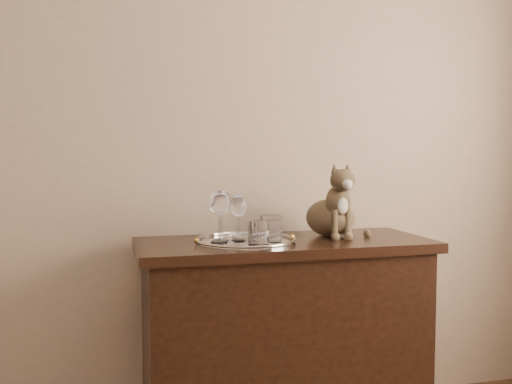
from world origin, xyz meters
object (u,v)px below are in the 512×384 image
at_px(tumbler_a, 272,231).
at_px(tumbler_c, 271,227).
at_px(cat, 330,199).
at_px(sideboard, 284,342).
at_px(wine_glass_b, 239,216).
at_px(wine_glass_a, 221,215).
at_px(tray, 246,242).
at_px(wine_glass_c, 219,217).
at_px(tumbler_b, 259,233).
at_px(wine_glass_d, 239,218).

distance_m(tumbler_a, tumbler_c, 0.05).
bearing_deg(tumbler_a, tumbler_c, 77.93).
height_order(tumbler_c, cat, cat).
xyz_separation_m(tumbler_a, tumbler_c, (0.01, 0.05, 0.01)).
height_order(sideboard, cat, cat).
bearing_deg(wine_glass_b, wine_glass_a, -142.78).
distance_m(sideboard, tumbler_a, 0.49).
bearing_deg(sideboard, wine_glass_b, 159.08).
xyz_separation_m(tray, wine_glass_c, (-0.11, -0.01, 0.11)).
bearing_deg(tumbler_b, wine_glass_d, 112.33).
height_order(tumbler_b, cat, cat).
bearing_deg(tumbler_c, cat, 16.84).
bearing_deg(wine_glass_c, tumbler_c, 5.20).
distance_m(wine_glass_b, tumbler_c, 0.15).
bearing_deg(wine_glass_b, tumbler_b, -81.43).
relative_size(wine_glass_b, tumbler_c, 1.77).
relative_size(wine_glass_a, wine_glass_d, 1.11).
bearing_deg(cat, wine_glass_b, 178.14).
bearing_deg(wine_glass_d, tray, -30.98).
distance_m(wine_glass_a, tumbler_b, 0.19).
distance_m(sideboard, wine_glass_c, 0.61).
bearing_deg(wine_glass_c, cat, 11.98).
relative_size(tumbler_a, tumbler_b, 0.95).
bearing_deg(wine_glass_d, tumbler_b, -67.67).
xyz_separation_m(wine_glass_c, tumbler_b, (0.13, -0.09, -0.06)).
distance_m(wine_glass_b, wine_glass_c, 0.15).
xyz_separation_m(tumbler_a, tumbler_b, (-0.07, -0.06, 0.00)).
bearing_deg(cat, tumbler_b, -153.29).
xyz_separation_m(wine_glass_b, wine_glass_d, (-0.02, -0.08, 0.00)).
relative_size(tray, tumbler_b, 4.42).
height_order(sideboard, wine_glass_c, wine_glass_c).
bearing_deg(wine_glass_a, tumbler_b, -50.13).
xyz_separation_m(tray, cat, (0.40, 0.10, 0.15)).
distance_m(wine_glass_c, tumbler_a, 0.22).
relative_size(wine_glass_d, tumbler_b, 2.02).
distance_m(wine_glass_d, tumbler_a, 0.14).
bearing_deg(tumbler_b, wine_glass_b, 98.57).
distance_m(tray, wine_glass_d, 0.10).
bearing_deg(wine_glass_a, cat, 7.34).
distance_m(wine_glass_c, tumbler_c, 0.22).
bearing_deg(tray, wine_glass_d, 149.02).
relative_size(tray, cat, 1.27).
bearing_deg(cat, tumbler_a, -156.68).
relative_size(wine_glass_c, tumbler_c, 2.07).
bearing_deg(tray, wine_glass_a, 160.22).
bearing_deg(tumbler_c, wine_glass_a, 172.85).
xyz_separation_m(wine_glass_b, tumbler_a, (0.10, -0.14, -0.04)).
relative_size(tray, wine_glass_d, 2.18).
bearing_deg(wine_glass_a, sideboard, -0.61).
relative_size(tray, wine_glass_c, 1.96).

